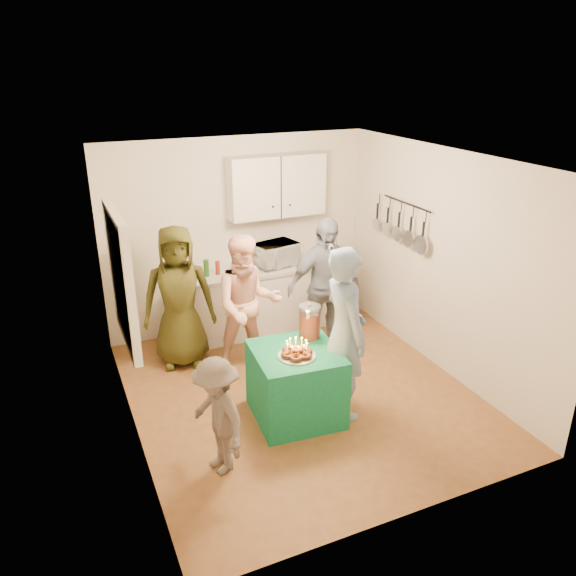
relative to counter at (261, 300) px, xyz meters
name	(u,v)px	position (x,y,z in m)	size (l,w,h in m)	color
floor	(301,393)	(-0.20, -1.70, -0.43)	(4.00, 4.00, 0.00)	brown
ceiling	(303,159)	(-0.20, -1.70, 2.17)	(4.00, 4.00, 0.00)	white
back_wall	(238,235)	(-0.20, 0.30, 0.87)	(3.60, 3.60, 0.00)	silver
left_wall	(124,316)	(-2.00, -1.70, 0.87)	(4.00, 4.00, 0.00)	silver
right_wall	(442,263)	(1.60, -1.70, 0.87)	(4.00, 4.00, 0.00)	silver
window_night	(119,279)	(-1.97, -1.40, 1.12)	(0.04, 1.00, 1.20)	black
counter	(261,300)	(0.00, 0.00, 0.00)	(2.20, 0.58, 0.86)	white
countertop	(261,269)	(0.00, 0.00, 0.46)	(2.24, 0.62, 0.05)	beige
upper_cabinet	(277,186)	(0.30, 0.15, 1.52)	(1.30, 0.30, 0.80)	white
pot_rack	(404,223)	(1.52, -1.00, 1.17)	(0.12, 1.00, 0.60)	black
microwave	(276,254)	(0.22, 0.00, 0.64)	(0.56, 0.38, 0.31)	white
party_table	(296,384)	(-0.42, -2.05, -0.05)	(0.85, 0.85, 0.76)	#117146
donut_cake	(297,348)	(-0.46, -2.15, 0.42)	(0.38, 0.38, 0.18)	#381C0C
punch_jar	(310,322)	(-0.16, -1.82, 0.50)	(0.22, 0.22, 0.34)	#B72F0E
man_birthday	(345,333)	(0.07, -2.17, 0.49)	(0.67, 0.44, 1.84)	#778FAE
woman_back_left	(179,297)	(-1.22, -0.46, 0.44)	(0.85, 0.55, 1.74)	brown
woman_back_center	(248,305)	(-0.53, -0.95, 0.41)	(0.82, 0.64, 1.68)	#FF9885
woman_back_right	(324,286)	(0.51, -0.85, 0.44)	(1.02, 0.43, 1.74)	#101935
child_near_left	(217,416)	(-1.40, -2.53, 0.14)	(0.73, 0.42, 1.13)	#514641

